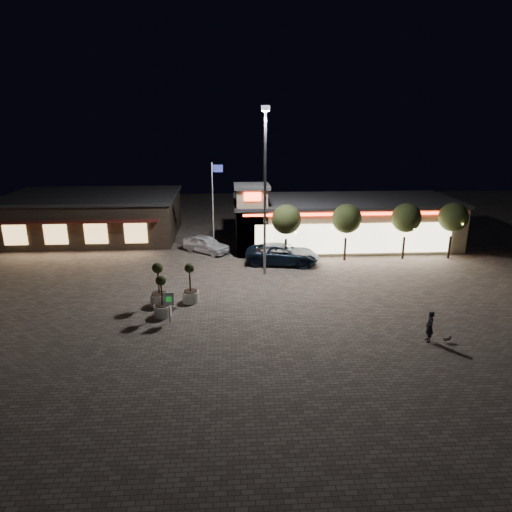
{
  "coord_description": "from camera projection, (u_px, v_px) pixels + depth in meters",
  "views": [
    {
      "loc": [
        -0.69,
        -25.07,
        11.88
      ],
      "look_at": [
        1.22,
        6.0,
        2.08
      ],
      "focal_mm": 32.0,
      "sensor_mm": 36.0,
      "label": 1
    }
  ],
  "objects": [
    {
      "name": "dog",
      "position": [
        448.0,
        338.0,
        24.6
      ],
      "size": [
        0.47,
        0.25,
        0.25
      ],
      "color": "#59514C",
      "rests_on": "ground"
    },
    {
      "name": "planter_right",
      "position": [
        190.0,
        290.0,
        29.76
      ],
      "size": [
        1.08,
        1.08,
        2.65
      ],
      "color": "white",
      "rests_on": "ground"
    },
    {
      "name": "flagpole",
      "position": [
        214.0,
        202.0,
        38.32
      ],
      "size": [
        0.95,
        0.1,
        8.0
      ],
      "color": "white",
      "rests_on": "ground"
    },
    {
      "name": "retail_building",
      "position": [
        338.0,
        221.0,
        42.42
      ],
      "size": [
        20.4,
        8.4,
        6.1
      ],
      "color": "gray",
      "rests_on": "ground"
    },
    {
      "name": "string_tree_a",
      "position": [
        286.0,
        220.0,
        37.11
      ],
      "size": [
        2.42,
        2.42,
        4.79
      ],
      "color": "#332319",
      "rests_on": "ground"
    },
    {
      "name": "ground",
      "position": [
        242.0,
        319.0,
        27.48
      ],
      "size": [
        90.0,
        90.0,
        0.0
      ],
      "primitive_type": "plane",
      "color": "#6A5F56",
      "rests_on": "ground"
    },
    {
      "name": "string_tree_b",
      "position": [
        347.0,
        219.0,
        37.4
      ],
      "size": [
        2.42,
        2.42,
        4.79
      ],
      "color": "#332319",
      "rests_on": "ground"
    },
    {
      "name": "restaurant_building",
      "position": [
        94.0,
        216.0,
        45.03
      ],
      "size": [
        16.4,
        11.0,
        4.3
      ],
      "color": "#382D23",
      "rests_on": "ground"
    },
    {
      "name": "white_sedan",
      "position": [
        206.0,
        244.0,
        40.42
      ],
      "size": [
        4.62,
        4.08,
        1.51
      ],
      "primitive_type": "imported",
      "rotation": [
        0.0,
        0.0,
        0.93
      ],
      "color": "white",
      "rests_on": "ground"
    },
    {
      "name": "pedestrian",
      "position": [
        429.0,
        327.0,
        24.55
      ],
      "size": [
        0.48,
        0.67,
        1.74
      ],
      "primitive_type": "imported",
      "rotation": [
        0.0,
        0.0,
        -1.68
      ],
      "color": "black",
      "rests_on": "ground"
    },
    {
      "name": "planter_mid",
      "position": [
        162.0,
        304.0,
        27.66
      ],
      "size": [
        1.06,
        1.06,
        2.62
      ],
      "color": "white",
      "rests_on": "ground"
    },
    {
      "name": "string_tree_d",
      "position": [
        453.0,
        217.0,
        37.93
      ],
      "size": [
        2.42,
        2.42,
        4.79
      ],
      "color": "#332319",
      "rests_on": "ground"
    },
    {
      "name": "floodlight_pole",
      "position": [
        265.0,
        183.0,
        33.1
      ],
      "size": [
        0.6,
        0.4,
        12.38
      ],
      "color": "gray",
      "rests_on": "ground"
    },
    {
      "name": "planter_left",
      "position": [
        159.0,
        292.0,
        29.19
      ],
      "size": [
        1.17,
        1.17,
        2.89
      ],
      "color": "white",
      "rests_on": "ground"
    },
    {
      "name": "pickup_truck",
      "position": [
        283.0,
        254.0,
        37.33
      ],
      "size": [
        6.37,
        3.82,
        1.66
      ],
      "primitive_type": "imported",
      "rotation": [
        0.0,
        0.0,
        1.38
      ],
      "color": "black",
      "rests_on": "ground"
    },
    {
      "name": "valet_sign",
      "position": [
        169.0,
        302.0,
        26.72
      ],
      "size": [
        0.61,
        0.1,
        1.86
      ],
      "color": "gray",
      "rests_on": "ground"
    },
    {
      "name": "string_tree_c",
      "position": [
        406.0,
        218.0,
        37.7
      ],
      "size": [
        2.42,
        2.42,
        4.79
      ],
      "color": "#332319",
      "rests_on": "ground"
    }
  ]
}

